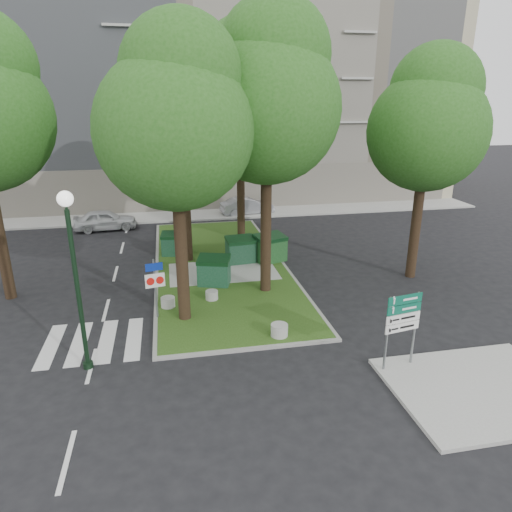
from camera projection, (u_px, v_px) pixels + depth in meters
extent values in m
plane|color=black|center=(235.00, 351.00, 14.95)|extent=(120.00, 120.00, 0.00)
cube|color=#284814|center=(221.00, 265.00, 22.44)|extent=(6.00, 16.00, 0.12)
cube|color=gray|center=(221.00, 265.00, 22.44)|extent=(6.30, 16.30, 0.10)
cube|color=#999993|center=(481.00, 389.00, 12.87)|extent=(5.00, 4.00, 0.12)
cube|color=#999993|center=(195.00, 215.00, 32.08)|extent=(42.00, 3.00, 0.12)
cube|color=silver|center=(121.00, 339.00, 15.65)|extent=(5.00, 3.00, 0.01)
cube|color=tan|center=(185.00, 96.00, 36.44)|extent=(41.00, 12.00, 16.00)
cylinder|color=black|center=(181.00, 242.00, 15.98)|extent=(0.44, 0.44, 6.16)
sphere|color=#215316|center=(175.00, 131.00, 14.76)|extent=(5.20, 5.20, 5.20)
sphere|color=#215316|center=(181.00, 73.00, 14.43)|extent=(3.90, 3.90, 3.90)
cylinder|color=black|center=(266.00, 216.00, 18.39)|extent=(0.44, 0.44, 6.72)
sphere|color=#215316|center=(267.00, 110.00, 17.05)|extent=(5.60, 5.60, 5.60)
sphere|color=#215316|center=(274.00, 54.00, 16.67)|extent=(4.20, 4.20, 4.20)
cylinder|color=black|center=(186.00, 205.00, 22.15)|extent=(0.44, 0.44, 5.88)
sphere|color=#215316|center=(182.00, 129.00, 20.98)|extent=(4.80, 4.80, 4.80)
sphere|color=#215316|center=(187.00, 90.00, 20.67)|extent=(3.60, 3.60, 3.60)
cylinder|color=black|center=(241.00, 181.00, 25.33)|extent=(0.44, 0.44, 7.00)
sphere|color=#215316|center=(240.00, 100.00, 23.94)|extent=(5.80, 5.80, 5.80)
sphere|color=#215316|center=(244.00, 59.00, 23.53)|extent=(4.35, 4.35, 4.35)
cylinder|color=black|center=(417.00, 215.00, 20.27)|extent=(0.44, 0.44, 5.88)
sphere|color=#215316|center=(427.00, 132.00, 19.10)|extent=(5.00, 5.00, 5.00)
sphere|color=#215316|center=(436.00, 89.00, 18.79)|extent=(3.75, 3.75, 3.75)
cube|color=#0E351F|center=(174.00, 245.00, 23.68)|extent=(1.34, 1.01, 0.97)
cube|color=black|center=(174.00, 235.00, 23.50)|extent=(1.40, 1.07, 0.28)
cube|color=#113B25|center=(214.00, 273.00, 19.86)|extent=(1.54, 1.25, 1.05)
cube|color=black|center=(214.00, 260.00, 19.66)|extent=(1.60, 1.32, 0.30)
cube|color=#103620|center=(241.00, 252.00, 22.57)|extent=(1.45, 1.07, 1.06)
cube|color=black|center=(240.00, 240.00, 22.37)|extent=(1.50, 1.13, 0.31)
cube|color=#144318|center=(270.00, 250.00, 22.72)|extent=(1.68, 1.40, 1.13)
cube|color=black|center=(270.00, 237.00, 22.50)|extent=(1.75, 1.48, 0.33)
cylinder|color=#B0AFAA|center=(168.00, 302.00, 17.78)|extent=(0.54, 0.54, 0.39)
cylinder|color=#A0A09B|center=(279.00, 330.00, 15.60)|extent=(0.59, 0.59, 0.42)
cylinder|color=#989894|center=(212.00, 295.00, 18.45)|extent=(0.50, 0.50, 0.36)
cylinder|color=yellow|center=(252.00, 247.00, 23.92)|extent=(0.36, 0.36, 0.63)
cylinder|color=black|center=(78.00, 293.00, 13.20)|extent=(0.14, 0.14, 4.97)
cylinder|color=black|center=(88.00, 365.00, 13.98)|extent=(0.30, 0.30, 0.20)
sphere|color=white|center=(65.00, 199.00, 12.29)|extent=(0.44, 0.44, 0.44)
cylinder|color=slate|center=(156.00, 290.00, 16.69)|extent=(0.09, 0.09, 2.39)
cube|color=navy|center=(154.00, 267.00, 16.39)|extent=(0.62, 0.17, 0.29)
cube|color=white|center=(155.00, 280.00, 16.56)|extent=(0.71, 0.19, 0.53)
cylinder|color=red|center=(150.00, 281.00, 16.53)|extent=(0.29, 0.09, 0.29)
cylinder|color=red|center=(160.00, 280.00, 16.59)|extent=(0.29, 0.09, 0.29)
cylinder|color=slate|center=(387.00, 334.00, 13.36)|extent=(0.08, 0.08, 2.35)
cylinder|color=slate|center=(415.00, 328.00, 13.70)|extent=(0.08, 0.08, 2.35)
cube|color=#0A563F|center=(405.00, 299.00, 13.19)|extent=(1.17, 0.24, 0.27)
cube|color=#0A563F|center=(404.00, 308.00, 13.29)|extent=(1.17, 0.24, 0.27)
cube|color=white|center=(403.00, 318.00, 13.39)|extent=(1.17, 0.24, 0.27)
cube|color=white|center=(402.00, 327.00, 13.48)|extent=(1.17, 0.24, 0.27)
imported|color=silver|center=(105.00, 220.00, 28.50)|extent=(3.90, 1.84, 1.29)
imported|color=gray|center=(247.00, 206.00, 32.34)|extent=(3.89, 1.81, 1.23)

